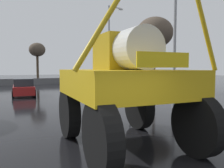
{
  "coord_description": "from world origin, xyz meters",
  "views": [
    {
      "loc": [
        -2.31,
        -2.67,
        2.48
      ],
      "look_at": [
        1.43,
        5.01,
        1.86
      ],
      "focal_mm": 36.41,
      "sensor_mm": 36.0,
      "label": 1
    }
  ],
  "objects_px": {
    "sedan_ahead": "(24,88)",
    "streetlight_near_right": "(176,25)",
    "bare_tree_right": "(155,33)",
    "streetlight_far_right": "(110,44)",
    "oversize_sprayer": "(125,85)",
    "traffic_signal_near_right": "(129,68)",
    "bare_tree_far_center": "(37,50)"
  },
  "relations": [
    {
      "from": "traffic_signal_near_right",
      "to": "bare_tree_far_center",
      "type": "relative_size",
      "value": 0.54
    },
    {
      "from": "oversize_sprayer",
      "to": "sedan_ahead",
      "type": "distance_m",
      "value": 15.35
    },
    {
      "from": "sedan_ahead",
      "to": "streetlight_near_right",
      "type": "relative_size",
      "value": 0.45
    },
    {
      "from": "streetlight_near_right",
      "to": "bare_tree_right",
      "type": "bearing_deg",
      "value": 61.53
    },
    {
      "from": "bare_tree_right",
      "to": "sedan_ahead",
      "type": "bearing_deg",
      "value": 167.81
    },
    {
      "from": "traffic_signal_near_right",
      "to": "streetlight_near_right",
      "type": "relative_size",
      "value": 0.36
    },
    {
      "from": "streetlight_far_right",
      "to": "oversize_sprayer",
      "type": "bearing_deg",
      "value": -114.03
    },
    {
      "from": "oversize_sprayer",
      "to": "bare_tree_far_center",
      "type": "relative_size",
      "value": 0.81
    },
    {
      "from": "oversize_sprayer",
      "to": "bare_tree_right",
      "type": "bearing_deg",
      "value": -37.07
    },
    {
      "from": "streetlight_far_right",
      "to": "bare_tree_far_center",
      "type": "distance_m",
      "value": 14.52
    },
    {
      "from": "bare_tree_far_center",
      "to": "streetlight_far_right",
      "type": "bearing_deg",
      "value": -64.93
    },
    {
      "from": "oversize_sprayer",
      "to": "traffic_signal_near_right",
      "type": "relative_size",
      "value": 1.52
    },
    {
      "from": "sedan_ahead",
      "to": "streetlight_near_right",
      "type": "xyz_separation_m",
      "value": [
        7.86,
        -10.59,
        4.34
      ]
    },
    {
      "from": "traffic_signal_near_right",
      "to": "bare_tree_far_center",
      "type": "distance_m",
      "value": 26.06
    },
    {
      "from": "streetlight_far_right",
      "to": "sedan_ahead",
      "type": "bearing_deg",
      "value": -167.1
    },
    {
      "from": "oversize_sprayer",
      "to": "bare_tree_far_center",
      "type": "xyz_separation_m",
      "value": [
        1.59,
        30.52,
        3.15
      ]
    },
    {
      "from": "traffic_signal_near_right",
      "to": "bare_tree_far_center",
      "type": "xyz_separation_m",
      "value": [
        -1.24,
        25.89,
        2.64
      ]
    },
    {
      "from": "oversize_sprayer",
      "to": "sedan_ahead",
      "type": "relative_size",
      "value": 1.22
    },
    {
      "from": "streetlight_far_right",
      "to": "bare_tree_right",
      "type": "height_order",
      "value": "streetlight_far_right"
    },
    {
      "from": "streetlight_near_right",
      "to": "bare_tree_far_center",
      "type": "height_order",
      "value": "streetlight_near_right"
    },
    {
      "from": "streetlight_far_right",
      "to": "bare_tree_far_center",
      "type": "relative_size",
      "value": 1.5
    },
    {
      "from": "bare_tree_right",
      "to": "bare_tree_far_center",
      "type": "distance_m",
      "value": 20.02
    },
    {
      "from": "bare_tree_right",
      "to": "traffic_signal_near_right",
      "type": "bearing_deg",
      "value": -133.69
    },
    {
      "from": "traffic_signal_near_right",
      "to": "bare_tree_far_center",
      "type": "height_order",
      "value": "bare_tree_far_center"
    },
    {
      "from": "sedan_ahead",
      "to": "streetlight_near_right",
      "type": "distance_m",
      "value": 13.88
    },
    {
      "from": "streetlight_near_right",
      "to": "bare_tree_right",
      "type": "relative_size",
      "value": 1.23
    },
    {
      "from": "sedan_ahead",
      "to": "traffic_signal_near_right",
      "type": "bearing_deg",
      "value": -153.29
    },
    {
      "from": "traffic_signal_near_right",
      "to": "streetlight_far_right",
      "type": "xyz_separation_m",
      "value": [
        4.92,
        12.74,
        2.72
      ]
    },
    {
      "from": "streetlight_near_right",
      "to": "bare_tree_far_center",
      "type": "xyz_separation_m",
      "value": [
        -4.5,
        25.91,
        0.04
      ]
    },
    {
      "from": "streetlight_far_right",
      "to": "bare_tree_far_center",
      "type": "bearing_deg",
      "value": 115.07
    },
    {
      "from": "streetlight_near_right",
      "to": "oversize_sprayer",
      "type": "bearing_deg",
      "value": -142.91
    },
    {
      "from": "sedan_ahead",
      "to": "bare_tree_far_center",
      "type": "xyz_separation_m",
      "value": [
        3.35,
        15.33,
        4.38
      ]
    }
  ]
}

